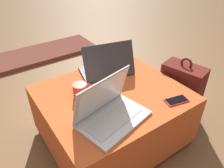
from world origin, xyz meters
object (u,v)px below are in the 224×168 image
(backpack, at_px, (181,93))
(coffee_mug, at_px, (81,91))
(laptop_near, at_px, (110,111))
(laptop_far, at_px, (107,67))
(cell_phone, at_px, (177,100))

(backpack, distance_m, coffee_mug, 0.80)
(laptop_near, distance_m, laptop_far, 0.47)
(backpack, xyz_separation_m, coffee_mug, (-0.75, 0.17, 0.23))
(laptop_near, xyz_separation_m, backpack, (0.71, 0.09, -0.23))
(laptop_far, distance_m, backpack, 0.61)
(laptop_near, height_order, laptop_far, laptop_near)
(cell_phone, xyz_separation_m, coffee_mug, (-0.45, 0.36, 0.04))
(laptop_far, xyz_separation_m, backpack, (0.47, -0.31, -0.23))
(laptop_near, height_order, coffee_mug, laptop_near)
(coffee_mug, bearing_deg, laptop_near, -81.26)
(cell_phone, bearing_deg, laptop_near, -91.41)
(laptop_near, relative_size, cell_phone, 2.72)
(laptop_near, distance_m, coffee_mug, 0.26)
(laptop_far, height_order, coffee_mug, laptop_far)
(laptop_near, relative_size, coffee_mug, 3.33)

